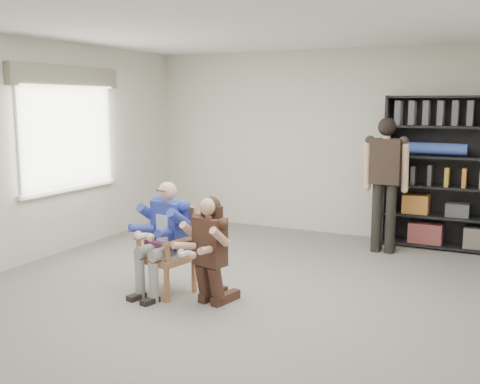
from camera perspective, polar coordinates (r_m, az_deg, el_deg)
The scene contains 8 objects.
room_shell at distance 5.38m, azimuth -0.88°, elevation 2.62°, with size 6.00×7.00×2.80m, color silver, non-canonical shape.
floor at distance 5.71m, azimuth -0.85°, elevation -11.47°, with size 6.00×7.00×0.01m, color slate.
window_left at distance 7.89m, azimuth -17.02°, elevation 5.97°, with size 0.16×2.00×1.75m, color white, non-canonical shape.
armchair at distance 5.99m, azimuth -7.55°, elevation -5.93°, with size 0.54×0.52×0.93m, color #9C5E39, non-canonical shape.
seated_man at distance 5.95m, azimuth -7.58°, elevation -4.63°, with size 0.52×0.72×1.20m, color #273893, non-canonical shape.
kneeling_woman at distance 5.57m, azimuth -3.24°, elevation -6.06°, with size 0.46×0.74×1.10m, color #351E17, non-canonical shape.
bookshelf at distance 8.14m, azimuth 20.74°, elevation 1.76°, with size 1.80×0.38×2.10m, color black, non-canonical shape.
standing_man at distance 7.70m, azimuth 14.50°, elevation 0.56°, with size 0.56×0.31×1.80m, color black, non-canonical shape.
Camera 1 is at (2.42, -4.77, 2.01)m, focal length 42.00 mm.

